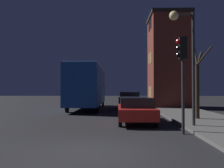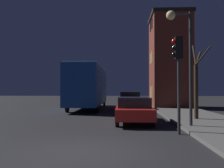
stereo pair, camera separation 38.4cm
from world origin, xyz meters
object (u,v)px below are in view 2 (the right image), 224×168
(bus, at_px, (89,84))
(car_mid_lane, at_px, (130,100))
(streetlamp, at_px, (182,44))
(bare_tree, at_px, (197,84))
(car_near_lane, at_px, (134,109))
(traffic_light, at_px, (178,64))

(bus, xyz_separation_m, car_mid_lane, (3.76, -0.61, -1.47))
(streetlamp, xyz_separation_m, car_mid_lane, (-2.15, 10.48, -3.12))
(streetlamp, distance_m, car_mid_lane, 11.14)
(bus, bearing_deg, bare_tree, -48.28)
(car_near_lane, bearing_deg, traffic_light, -64.12)
(bus, distance_m, car_mid_lane, 4.08)
(streetlamp, distance_m, traffic_light, 1.97)
(traffic_light, height_order, bare_tree, bare_tree)
(bare_tree, relative_size, car_near_lane, 0.91)
(streetlamp, xyz_separation_m, traffic_light, (-0.52, -1.55, -1.10))
(car_near_lane, bearing_deg, bus, 112.02)
(traffic_light, xyz_separation_m, car_near_lane, (-1.65, 3.39, -2.10))
(bare_tree, bearing_deg, car_mid_lane, 115.28)
(car_near_lane, distance_m, car_mid_lane, 8.64)
(traffic_light, height_order, car_near_lane, traffic_light)
(bus, distance_m, car_near_lane, 10.09)
(bus, height_order, car_near_lane, bus)
(bus, height_order, car_mid_lane, bus)
(bus, relative_size, car_mid_lane, 2.44)
(car_near_lane, height_order, car_mid_lane, car_mid_lane)
(traffic_light, distance_m, car_mid_lane, 12.31)
(streetlamp, relative_size, bus, 0.51)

